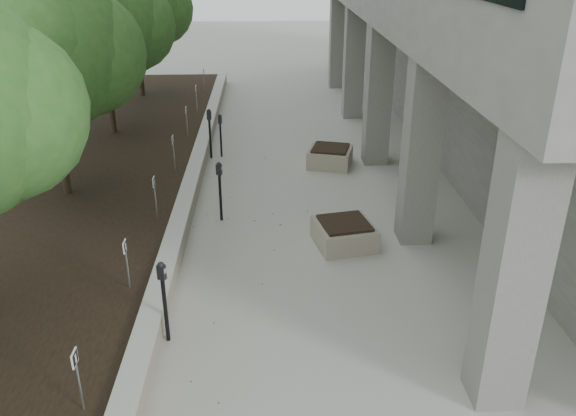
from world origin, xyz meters
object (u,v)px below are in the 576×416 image
object	(u,v)px
crabapple_tree_3	(49,83)
parking_meter_5	(221,136)
parking_meter_3	(220,192)
planter_back	(330,156)
parking_meter_2	(165,302)
planter_front	(344,233)
parking_meter_4	(210,134)
crabapple_tree_5	(135,25)
crabapple_tree_4	(103,47)

from	to	relation	value
crabapple_tree_3	parking_meter_5	bearing A→B (deg)	45.51
parking_meter_3	planter_back	xyz separation A→B (m)	(2.98, 3.64, -0.45)
parking_meter_2	planter_front	world-z (taller)	parking_meter_2
parking_meter_4	parking_meter_3	bearing A→B (deg)	-96.10
crabapple_tree_3	crabapple_tree_5	xyz separation A→B (m)	(0.00, 10.00, 0.00)
parking_meter_4	crabapple_tree_5	bearing A→B (deg)	103.00
crabapple_tree_5	planter_back	xyz separation A→B (m)	(6.83, -7.26, -2.84)
parking_meter_4	planter_front	distance (m)	6.73
crabapple_tree_4	parking_meter_3	world-z (taller)	crabapple_tree_4
parking_meter_4	planter_front	bearing A→B (deg)	-73.67
crabapple_tree_3	planter_front	xyz separation A→B (m)	(6.61, -2.26, -2.84)
crabapple_tree_4	parking_meter_2	bearing A→B (deg)	-72.82
crabapple_tree_3	parking_meter_3	distance (m)	4.62
crabapple_tree_5	planter_back	world-z (taller)	crabapple_tree_5
parking_meter_4	planter_front	xyz separation A→B (m)	(3.36, -5.81, -0.49)
parking_meter_4	planter_front	world-z (taller)	parking_meter_4
crabapple_tree_3	parking_meter_5	xyz separation A→B (m)	(3.56, 3.63, -2.45)
crabapple_tree_4	parking_meter_5	xyz separation A→B (m)	(3.56, -1.37, -2.45)
crabapple_tree_3	parking_meter_3	xyz separation A→B (m)	(3.85, -0.91, -2.38)
crabapple_tree_4	parking_meter_2	distance (m)	11.25
parking_meter_4	planter_back	bearing A→B (deg)	-26.50
crabapple_tree_5	crabapple_tree_4	bearing A→B (deg)	-90.00
crabapple_tree_3	parking_meter_5	world-z (taller)	crabapple_tree_3
crabapple_tree_5	parking_meter_3	size ratio (longest dim) A/B	3.69
crabapple_tree_4	planter_back	world-z (taller)	crabapple_tree_4
parking_meter_3	planter_front	size ratio (longest dim) A/B	1.23
crabapple_tree_3	parking_meter_3	world-z (taller)	crabapple_tree_3
crabapple_tree_4	parking_meter_5	bearing A→B (deg)	-21.08
crabapple_tree_3	planter_back	bearing A→B (deg)	21.83
crabapple_tree_3	parking_meter_4	xyz separation A→B (m)	(3.25, 3.55, -2.35)
parking_meter_3	planter_back	bearing A→B (deg)	70.04
parking_meter_2	planter_front	size ratio (longest dim) A/B	1.25
parking_meter_2	parking_meter_3	distance (m)	4.64
parking_meter_3	parking_meter_4	world-z (taller)	parking_meter_4
parking_meter_3	parking_meter_4	xyz separation A→B (m)	(-0.60, 4.45, 0.03)
parking_meter_2	crabapple_tree_5	bearing A→B (deg)	122.43
crabapple_tree_4	parking_meter_3	distance (m)	7.44
crabapple_tree_4	parking_meter_2	xyz separation A→B (m)	(3.25, -10.51, -2.37)
planter_front	parking_meter_5	bearing A→B (deg)	117.38
parking_meter_2	parking_meter_5	distance (m)	9.14
parking_meter_3	parking_meter_2	bearing A→B (deg)	-78.03
crabapple_tree_4	crabapple_tree_5	bearing A→B (deg)	90.00
crabapple_tree_5	parking_meter_4	size ratio (longest dim) A/B	3.55
crabapple_tree_5	planter_front	size ratio (longest dim) A/B	4.54
parking_meter_4	planter_front	size ratio (longest dim) A/B	1.28
parking_meter_2	parking_meter_4	size ratio (longest dim) A/B	0.98
parking_meter_4	parking_meter_5	distance (m)	0.34
planter_front	planter_back	size ratio (longest dim) A/B	0.99
crabapple_tree_4	crabapple_tree_5	size ratio (longest dim) A/B	1.00
parking_meter_4	planter_back	world-z (taller)	parking_meter_4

